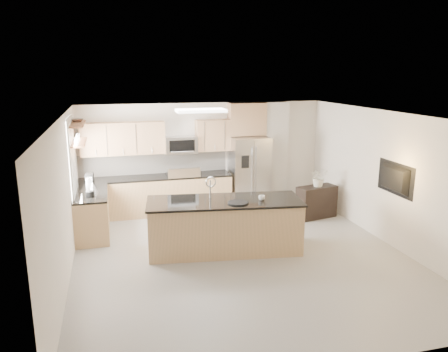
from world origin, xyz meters
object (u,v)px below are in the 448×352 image
object	(u,v)px
refrigerator	(249,173)
island	(224,225)
blender	(89,189)
television	(392,179)
range	(183,193)
bowl	(77,120)
cup	(262,198)
platter	(238,203)
credenza	(316,202)
flower_vase	(319,172)
kettle	(93,187)
microwave	(181,145)
coffee_maker	(90,181)

from	to	relation	value
refrigerator	island	xyz separation A→B (m)	(-1.28, -2.50, -0.39)
blender	television	xyz separation A→B (m)	(5.58, -1.71, 0.26)
range	refrigerator	bearing A→B (deg)	-1.60
bowl	television	world-z (taller)	bowl
refrigerator	island	world-z (taller)	refrigerator
television	blender	bearing A→B (deg)	72.94
cup	television	world-z (taller)	television
platter	television	world-z (taller)	television
blender	television	distance (m)	5.85
blender	credenza	bearing A→B (deg)	2.25
credenza	flower_vase	size ratio (longest dim) A/B	1.37
range	kettle	bearing A→B (deg)	-151.54
cup	credenza	bearing A→B (deg)	38.43
cup	platter	world-z (taller)	cup
blender	television	world-z (taller)	television
blender	flower_vase	distance (m)	5.05
platter	kettle	distance (m)	3.10
kettle	bowl	size ratio (longest dim) A/B	0.75
television	bowl	bearing A→B (deg)	67.44
range	microwave	distance (m)	1.16
range	television	distance (m)	4.78
platter	kettle	xyz separation A→B (m)	(-2.59, 1.69, 0.03)
microwave	coffee_maker	world-z (taller)	microwave
credenza	cup	size ratio (longest dim) A/B	7.86
kettle	flower_vase	bearing A→B (deg)	-1.38
television	credenza	bearing A→B (deg)	16.50
platter	flower_vase	world-z (taller)	flower_vase
microwave	credenza	world-z (taller)	microwave
refrigerator	kettle	xyz separation A→B (m)	(-3.68, -1.05, 0.15)
television	range	bearing A→B (deg)	48.36
microwave	coffee_maker	distance (m)	2.32
coffee_maker	television	world-z (taller)	television
blender	television	bearing A→B (deg)	-17.06
kettle	island	bearing A→B (deg)	-31.08
range	kettle	distance (m)	2.37
blender	coffee_maker	xyz separation A→B (m)	(-0.02, 0.72, -0.02)
microwave	flower_vase	size ratio (longest dim) A/B	1.12
microwave	platter	bearing A→B (deg)	-78.97
cup	coffee_maker	bearing A→B (deg)	147.21
island	bowl	distance (m)	3.71
microwave	cup	world-z (taller)	microwave
range	microwave	bearing A→B (deg)	90.00
cup	bowl	world-z (taller)	bowl
platter	flower_vase	distance (m)	2.87
refrigerator	kettle	world-z (taller)	refrigerator
credenza	platter	bearing A→B (deg)	-158.53
refrigerator	cup	size ratio (longest dim) A/B	14.99
blender	microwave	bearing A→B (deg)	36.42
range	platter	bearing A→B (deg)	-78.49
range	flower_vase	size ratio (longest dim) A/B	1.68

